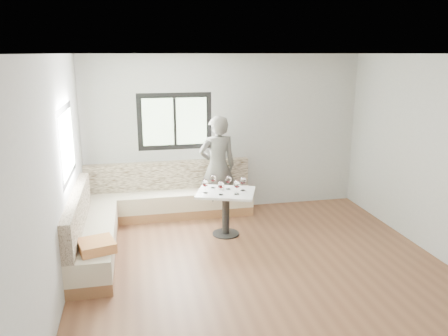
% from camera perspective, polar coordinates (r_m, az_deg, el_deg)
% --- Properties ---
extents(room, '(5.01, 5.01, 2.81)m').
position_cam_1_polar(room, '(5.58, 4.50, 0.24)').
color(room, brown).
rests_on(room, ground).
extents(banquette, '(2.90, 2.80, 0.95)m').
position_cam_1_polar(banquette, '(7.16, -10.98, -5.73)').
color(banquette, '#93623F').
rests_on(banquette, ground).
extents(table, '(1.05, 0.93, 0.72)m').
position_cam_1_polar(table, '(6.87, 0.24, -4.51)').
color(table, black).
rests_on(table, ground).
extents(person, '(0.69, 0.49, 1.79)m').
position_cam_1_polar(person, '(7.57, -0.85, 0.16)').
color(person, '#56544D').
rests_on(person, ground).
extents(olive_ramekin, '(0.10, 0.10, 0.04)m').
position_cam_1_polar(olive_ramekin, '(6.92, -0.43, -2.61)').
color(olive_ramekin, white).
rests_on(olive_ramekin, table).
extents(wine_glass_a, '(0.10, 0.10, 0.22)m').
position_cam_1_polar(wine_glass_a, '(6.70, -2.45, -2.05)').
color(wine_glass_a, white).
rests_on(wine_glass_a, table).
extents(wine_glass_b, '(0.10, 0.10, 0.22)m').
position_cam_1_polar(wine_glass_b, '(6.61, -0.40, -2.26)').
color(wine_glass_b, white).
rests_on(wine_glass_b, table).
extents(wine_glass_c, '(0.10, 0.10, 0.22)m').
position_cam_1_polar(wine_glass_c, '(6.63, 1.70, -2.21)').
color(wine_glass_c, white).
rests_on(wine_glass_c, table).
extents(wine_glass_d, '(0.10, 0.10, 0.22)m').
position_cam_1_polar(wine_glass_d, '(6.88, 0.57, -1.59)').
color(wine_glass_d, white).
rests_on(wine_glass_d, table).
extents(wine_glass_e, '(0.10, 0.10, 0.22)m').
position_cam_1_polar(wine_glass_e, '(6.82, 2.47, -1.73)').
color(wine_glass_e, white).
rests_on(wine_glass_e, table).
extents(wine_glass_f, '(0.10, 0.10, 0.22)m').
position_cam_1_polar(wine_glass_f, '(6.95, -1.45, -1.42)').
color(wine_glass_f, white).
rests_on(wine_glass_f, table).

